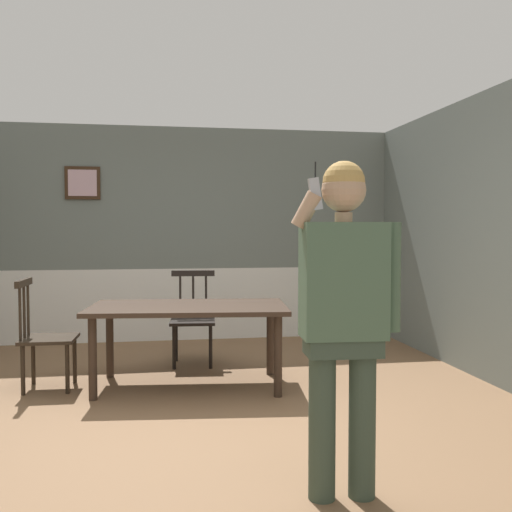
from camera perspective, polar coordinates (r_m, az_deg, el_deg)
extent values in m
plane|color=#846042|center=(4.62, -6.93, -14.94)|extent=(6.55, 6.55, 0.00)
cube|color=slate|center=(7.39, -8.06, 5.61)|extent=(5.62, 0.12, 1.76)
cube|color=white|center=(7.45, -8.00, -4.66)|extent=(5.62, 0.14, 0.90)
cube|color=white|center=(7.38, -8.02, -1.22)|extent=(5.62, 0.05, 0.06)
cube|color=#382314|center=(7.38, -16.60, 6.86)|extent=(0.41, 0.03, 0.40)
cube|color=beige|center=(7.36, -16.62, 6.87)|extent=(0.33, 0.01, 0.32)
cube|color=#38281E|center=(5.19, -6.63, -5.02)|extent=(1.80, 1.12, 0.04)
cylinder|color=#38281E|center=(4.99, -15.69, -9.64)|extent=(0.07, 0.07, 0.68)
cylinder|color=#38281E|center=(4.90, 2.17, -9.75)|extent=(0.07, 0.07, 0.68)
cylinder|color=#38281E|center=(5.70, -14.11, -8.07)|extent=(0.07, 0.07, 0.68)
cylinder|color=#38281E|center=(5.63, 1.39, -8.13)|extent=(0.07, 0.07, 0.68)
cube|color=#2D2319|center=(5.43, -19.56, -7.64)|extent=(0.46, 0.46, 0.03)
cube|color=#2D2319|center=(5.41, -21.78, -2.44)|extent=(0.05, 0.45, 0.06)
cylinder|color=#2D2319|center=(5.57, -21.40, -4.62)|extent=(0.02, 0.02, 0.51)
cylinder|color=#2D2319|center=(5.44, -21.74, -4.80)|extent=(0.02, 0.02, 0.51)
cylinder|color=#2D2319|center=(5.31, -22.09, -4.98)|extent=(0.02, 0.02, 0.51)
cylinder|color=#2D2319|center=(5.62, -17.32, -9.63)|extent=(0.04, 0.04, 0.42)
cylinder|color=#2D2319|center=(5.27, -17.97, -10.45)|extent=(0.04, 0.04, 0.42)
cylinder|color=#2D2319|center=(5.69, -20.96, -9.53)|extent=(0.04, 0.04, 0.42)
cylinder|color=#2D2319|center=(5.34, -21.85, -10.33)|extent=(0.04, 0.04, 0.42)
cube|color=black|center=(6.04, -6.21, -6.36)|extent=(0.49, 0.49, 0.03)
cube|color=black|center=(6.19, -6.18, -1.69)|extent=(0.45, 0.08, 0.06)
cylinder|color=black|center=(6.21, -4.91, -3.68)|extent=(0.02, 0.02, 0.49)
cylinder|color=black|center=(6.21, -6.17, -3.68)|extent=(0.02, 0.02, 0.49)
cylinder|color=black|center=(6.22, -7.42, -3.68)|extent=(0.02, 0.02, 0.49)
cylinder|color=black|center=(5.90, -4.47, -8.86)|extent=(0.04, 0.04, 0.43)
cylinder|color=black|center=(5.91, -8.02, -8.86)|extent=(0.04, 0.04, 0.43)
cylinder|color=black|center=(6.26, -4.47, -8.20)|extent=(0.04, 0.04, 0.43)
cylinder|color=black|center=(6.27, -7.82, -8.20)|extent=(0.04, 0.04, 0.43)
cylinder|color=#3A493A|center=(3.18, 10.35, -15.27)|extent=(0.14, 0.14, 0.84)
cylinder|color=#3A493A|center=(3.13, 6.48, -15.55)|extent=(0.14, 0.14, 0.84)
cube|color=#3A493A|center=(3.05, 8.48, -8.47)|extent=(0.39, 0.23, 0.12)
cube|color=#4C664C|center=(3.01, 8.52, -2.36)|extent=(0.44, 0.26, 0.59)
cylinder|color=#4C664C|center=(3.08, 13.15, -2.01)|extent=(0.09, 0.09, 0.56)
cylinder|color=tan|center=(2.94, 4.98, 4.49)|extent=(0.18, 0.14, 0.20)
cylinder|color=tan|center=(3.00, 8.56, 3.76)|extent=(0.09, 0.09, 0.05)
sphere|color=tan|center=(3.00, 8.58, 6.40)|extent=(0.23, 0.23, 0.23)
sphere|color=tan|center=(3.01, 8.59, 7.16)|extent=(0.22, 0.22, 0.22)
cube|color=#B7B7BC|center=(2.94, 5.82, 6.06)|extent=(0.08, 0.04, 0.17)
cylinder|color=black|center=(2.95, 5.83, 8.39)|extent=(0.01, 0.01, 0.08)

